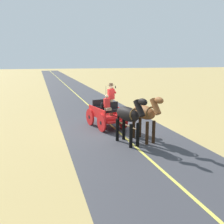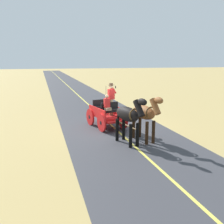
# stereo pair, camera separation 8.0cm
# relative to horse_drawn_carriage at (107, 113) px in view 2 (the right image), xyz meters

# --- Properties ---
(ground_plane) EXTENTS (200.00, 200.00, 0.00)m
(ground_plane) POSITION_rel_horse_drawn_carriage_xyz_m (-0.34, 0.19, -0.82)
(ground_plane) COLOR tan
(road_surface) EXTENTS (5.72, 160.00, 0.01)m
(road_surface) POSITION_rel_horse_drawn_carriage_xyz_m (-0.34, 0.19, -0.81)
(road_surface) COLOR #38383D
(road_surface) RESTS_ON ground
(road_centre_stripe) EXTENTS (0.12, 160.00, 0.00)m
(road_centre_stripe) POSITION_rel_horse_drawn_carriage_xyz_m (-0.34, 0.19, -0.81)
(road_centre_stripe) COLOR #DBCC4C
(road_centre_stripe) RESTS_ON road_surface
(horse_drawn_carriage) EXTENTS (1.88, 4.51, 2.50)m
(horse_drawn_carriage) POSITION_rel_horse_drawn_carriage_xyz_m (0.00, 0.00, 0.00)
(horse_drawn_carriage) COLOR red
(horse_drawn_carriage) RESTS_ON ground
(horse_near_side) EXTENTS (0.86, 2.15, 2.21)m
(horse_near_side) POSITION_rel_horse_drawn_carriage_xyz_m (-1.05, 2.88, 0.51)
(horse_near_side) COLOR brown
(horse_near_side) RESTS_ON ground
(horse_off_side) EXTENTS (0.94, 2.14, 2.21)m
(horse_off_side) POSITION_rel_horse_drawn_carriage_xyz_m (-0.18, 3.06, 0.51)
(horse_off_side) COLOR black
(horse_off_side) RESTS_ON ground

